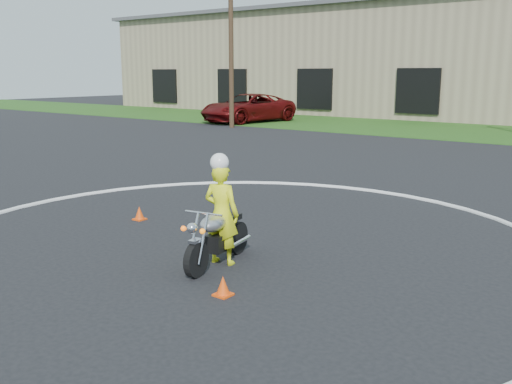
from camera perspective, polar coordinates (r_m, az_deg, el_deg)
The scene contains 7 objects.
ground at distance 9.00m, azimuth -14.52°, elevation -9.38°, with size 120.00×120.00×0.00m, color black.
course_markings at distance 10.96m, azimuth 11.29°, elevation -5.33°, with size 19.05×19.05×0.12m.
primary_motorcycle at distance 9.62m, azimuth -3.92°, elevation -4.49°, with size 0.68×1.94×1.03m.
rider_primary_grp at distance 9.62m, azimuth -3.48°, elevation -1.90°, with size 0.70×0.52×1.91m.
pickup_grp at distance 37.83m, azimuth -0.82°, elevation 8.40°, with size 4.11×7.06×1.85m.
traffic_cones at distance 8.92m, azimuth 19.43°, elevation -8.96°, with size 18.14×12.47×0.30m.
warehouse at distance 51.42m, azimuth 8.80°, elevation 12.79°, with size 41.00×17.00×8.30m.
Camera 1 is at (6.69, -5.11, 3.20)m, focal length 40.00 mm.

